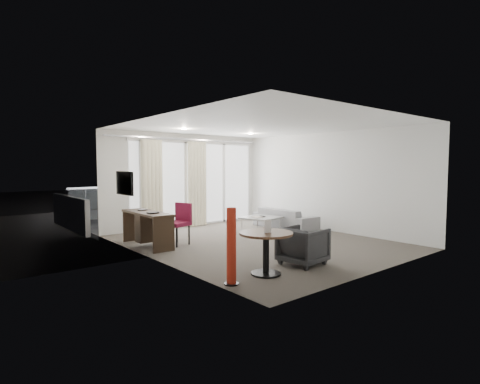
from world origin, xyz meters
TOP-DOWN VIEW (x-y plane):
  - floor at (0.00, 0.00)m, footprint 5.00×6.00m
  - ceiling at (0.00, 0.00)m, footprint 5.00×6.00m
  - wall_left at (-2.50, 0.00)m, footprint 0.00×6.00m
  - wall_right at (2.50, 0.00)m, footprint 0.00×6.00m
  - wall_front at (0.00, -3.00)m, footprint 5.00×0.00m
  - window_panel at (0.30, 2.98)m, footprint 4.00×0.02m
  - window_frame at (0.30, 2.97)m, footprint 4.10×0.06m
  - curtain_left at (-1.15, 2.82)m, footprint 0.60×0.20m
  - curtain_right at (0.25, 2.82)m, footprint 0.60×0.20m
  - curtain_track at (0.00, 2.82)m, footprint 4.80×0.04m
  - downlight_a at (-0.90, 1.60)m, footprint 0.12×0.12m
  - downlight_b at (1.20, 1.60)m, footprint 0.12×0.12m
  - desk at (-2.08, 1.20)m, footprint 0.49×1.56m
  - tv at (-2.46, 1.45)m, footprint 0.05×0.80m
  - desk_chair at (-1.53, 0.90)m, footprint 0.59×0.57m
  - round_table at (-1.57, -1.95)m, footprint 0.99×0.99m
  - menu_card at (-1.58, -2.00)m, footprint 0.12×0.04m
  - red_lamp at (-2.30, -1.99)m, footprint 0.23×0.23m
  - tub_armchair at (-0.65, -1.91)m, footprint 0.78×0.76m
  - coffee_table at (0.97, 0.91)m, footprint 1.05×1.05m
  - remote at (1.02, 0.91)m, footprint 0.07×0.15m
  - magazine at (0.84, 0.92)m, footprint 0.26×0.32m
  - sofa at (1.90, 0.95)m, footprint 0.74×1.88m
  - terrace_slab at (0.30, 4.50)m, footprint 5.60×3.00m
  - rattan_chair_a at (0.52, 3.97)m, footprint 0.61×0.61m
  - rattan_chair_b at (1.45, 4.55)m, footprint 0.73×0.73m
  - rattan_table at (1.09, 4.09)m, footprint 0.50×0.50m
  - balustrade at (0.30, 5.95)m, footprint 5.50×0.06m

SIDE VIEW (x-z plane):
  - terrace_slab at x=0.30m, z-range -0.12..0.00m
  - floor at x=0.00m, z-range 0.00..0.00m
  - coffee_table at x=0.97m, z-range 0.00..0.39m
  - rattan_table at x=1.09m, z-range 0.00..0.48m
  - sofa at x=1.90m, z-range 0.00..0.55m
  - tub_armchair at x=-0.65m, z-range 0.00..0.65m
  - round_table at x=-1.57m, z-range 0.00..0.68m
  - remote at x=1.02m, z-range 0.35..0.37m
  - magazine at x=0.84m, z-range 0.35..0.37m
  - desk at x=-2.08m, z-range 0.00..0.73m
  - rattan_chair_a at x=0.52m, z-range 0.00..0.82m
  - rattan_chair_b at x=1.45m, z-range 0.00..0.84m
  - desk_chair at x=-1.53m, z-range 0.00..0.91m
  - balustrade at x=0.30m, z-range -0.02..1.02m
  - red_lamp at x=-2.30m, z-range 0.00..1.12m
  - menu_card at x=-1.58m, z-range 0.62..0.82m
  - window_panel at x=0.30m, z-range 0.01..2.39m
  - curtain_left at x=-1.15m, z-range 0.01..2.39m
  - curtain_right at x=0.25m, z-range 0.01..2.39m
  - window_frame at x=0.30m, z-range -0.02..2.42m
  - wall_left at x=-2.50m, z-range 0.00..2.60m
  - wall_right at x=2.50m, z-range 0.00..2.60m
  - wall_front at x=0.00m, z-range 0.00..2.60m
  - tv at x=-2.46m, z-range 1.10..1.60m
  - curtain_track at x=0.00m, z-range 2.43..2.47m
  - downlight_a at x=-0.90m, z-range 2.58..2.60m
  - downlight_b at x=1.20m, z-range 2.58..2.60m
  - ceiling at x=0.00m, z-range 2.60..2.60m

